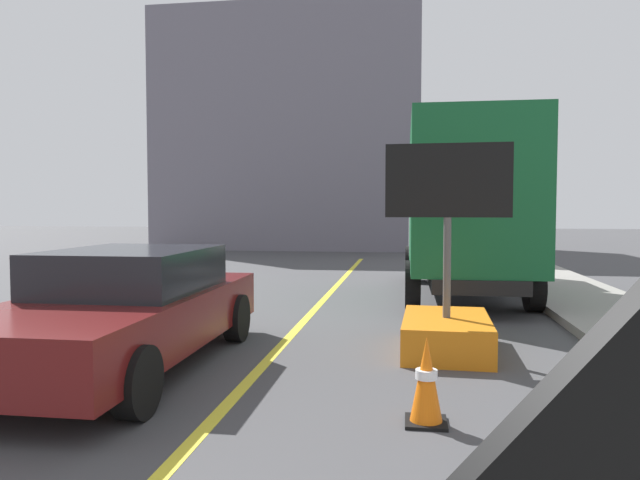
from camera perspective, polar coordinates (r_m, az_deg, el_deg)
lane_center_stripe at (r=4.50m, az=-15.42°, el=-21.44°), size 0.14×36.00×0.01m
arrow_board_trailer at (r=7.85m, az=12.19°, el=-7.14°), size 1.60×1.84×2.70m
box_truck at (r=12.80m, az=13.84°, el=3.17°), size 2.47×6.63×3.59m
pickup_car at (r=7.27m, az=-18.38°, el=-6.32°), size 2.04×4.68×1.38m
highway_guide_sign at (r=20.71m, az=16.11°, el=7.25°), size 2.79×0.18×5.00m
far_building_block at (r=29.98m, az=-2.29°, el=9.95°), size 12.18×8.16×10.94m
traffic_cone_mid_lane at (r=5.28m, az=10.30°, el=-13.32°), size 0.36×0.36×0.77m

